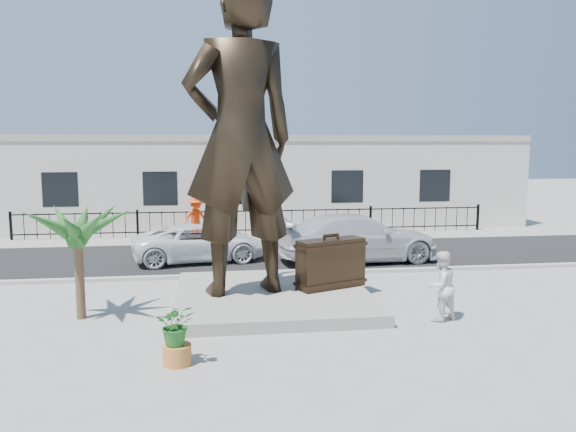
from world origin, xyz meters
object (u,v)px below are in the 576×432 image
object	(u,v)px
statue	(240,138)
tourist	(441,286)
car_white	(200,243)
suitcase	(331,263)

from	to	relation	value
statue	tourist	bearing A→B (deg)	141.43
tourist	car_white	xyz separation A→B (m)	(-5.97, 7.85, -0.18)
statue	suitcase	size ratio (longest dim) A/B	4.27
statue	car_white	xyz separation A→B (m)	(-1.24, 5.66, -3.77)
statue	car_white	world-z (taller)	statue
car_white	statue	bearing A→B (deg)	-176.76
suitcase	car_white	world-z (taller)	suitcase
statue	suitcase	bearing A→B (deg)	169.81
suitcase	car_white	bearing A→B (deg)	101.95
statue	suitcase	world-z (taller)	statue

